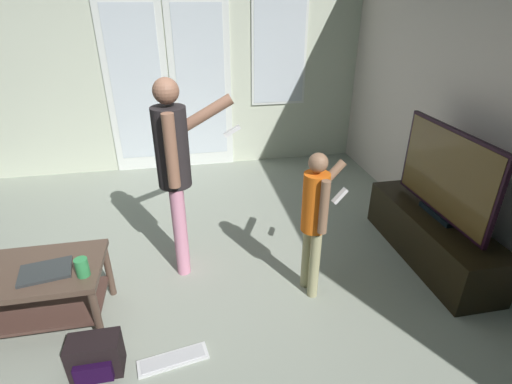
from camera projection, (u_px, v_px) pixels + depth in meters
The scene contains 12 objects.
ground_plane at pixel (154, 296), 2.97m from camera, with size 5.44×5.28×0.02m, color #989F90.
wall_back_with_doors at pixel (155, 63), 4.65m from camera, with size 5.44×0.09×2.77m.
wall_right_plain at pixel (509, 103), 2.80m from camera, with size 0.06×5.28×2.74m.
coffee_table at pixel (26, 286), 2.53m from camera, with size 1.00×0.56×0.48m.
tv_stand at pixel (431, 237), 3.32m from camera, with size 0.45×1.42×0.42m.
flat_screen_tv at pixel (446, 174), 3.06m from camera, with size 0.08×1.12×0.75m.
person_adult at pixel (175, 163), 2.87m from camera, with size 0.67×0.43×1.58m.
person_child at pixel (315, 214), 2.72m from camera, with size 0.41×0.35×1.15m.
backpack at pixel (96, 357), 2.31m from camera, with size 0.30×0.21×0.26m.
loose_keyboard at pixel (173, 360), 2.43m from camera, with size 0.46×0.20×0.02m.
laptop_closed at pixel (46, 271), 2.45m from camera, with size 0.31×0.22×0.02m, color #2E3334.
cup_by_laptop at pixel (82, 267), 2.40m from camera, with size 0.08×0.08×0.12m, color #34924F.
Camera 1 is at (0.34, -2.39, 2.06)m, focal length 26.92 mm.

